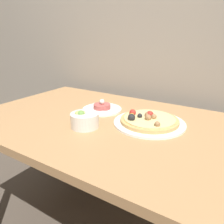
{
  "coord_description": "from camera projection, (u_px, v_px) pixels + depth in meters",
  "views": [
    {
      "loc": [
        0.58,
        -0.39,
        1.17
      ],
      "look_at": [
        0.06,
        0.44,
        0.81
      ],
      "focal_mm": 35.0,
      "sensor_mm": 36.0,
      "label": 1
    }
  ],
  "objects": [
    {
      "name": "small_bowl",
      "position": [
        85.0,
        120.0,
        0.97
      ],
      "size": [
        0.13,
        0.13,
        0.08
      ],
      "color": "silver",
      "rests_on": "dining_table"
    },
    {
      "name": "pizza_plate",
      "position": [
        149.0,
        121.0,
        1.01
      ],
      "size": [
        0.33,
        0.33,
        0.06
      ],
      "color": "white",
      "rests_on": "dining_table"
    },
    {
      "name": "dining_table",
      "position": [
        101.0,
        138.0,
        1.11
      ],
      "size": [
        1.27,
        0.84,
        0.77
      ],
      "color": "#AD7F51",
      "rests_on": "ground_plane"
    },
    {
      "name": "tartare_plate",
      "position": [
        102.0,
        108.0,
        1.19
      ],
      "size": [
        0.21,
        0.21,
        0.06
      ],
      "color": "white",
      "rests_on": "dining_table"
    },
    {
      "name": "back_wall",
      "position": [
        150.0,
        11.0,
        1.33
      ],
      "size": [
        8.0,
        0.05,
        2.6
      ],
      "color": "gray",
      "rests_on": "ground_plane"
    }
  ]
}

